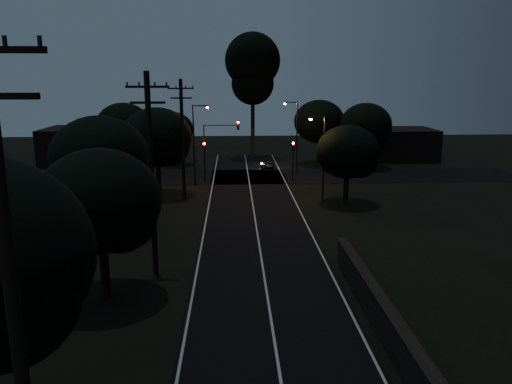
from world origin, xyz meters
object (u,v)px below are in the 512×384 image
utility_pole_near (14,310)px  signal_left (204,154)px  signal_right (293,154)px  utility_pole_far (182,138)px  streetlight_a (196,139)px  tall_pine (253,68)px  car (268,166)px  streetlight_b (295,132)px  signal_mast (221,140)px  streetlight_c (322,154)px  utility_pole_mid (151,172)px

utility_pole_near → signal_left: (1.40, 41.99, -3.41)m
signal_right → utility_pole_far: bearing=-143.0°
signal_right → streetlight_a: (-9.91, -1.99, 1.80)m
tall_pine → signal_left: size_ratio=3.96×
streetlight_a → car: 11.32m
tall_pine → car: tall_pine is taller
streetlight_b → signal_mast: bearing=-154.0°
streetlight_c → streetlight_b: bearing=92.1°
utility_pole_near → streetlight_b: 47.40m
utility_pole_near → utility_pole_mid: utility_pole_near is taller
car → streetlight_b: bearing=155.2°
utility_pole_mid → utility_pole_far: bearing=90.0°
utility_pole_mid → streetlight_a: size_ratio=1.38×
signal_mast → streetlight_c: streetlight_c is taller
utility_pole_near → signal_mast: utility_pole_near is taller
utility_pole_mid → tall_pine: 41.05m
utility_pole_mid → streetlight_c: utility_pole_mid is taller
streetlight_a → utility_pole_mid: bearing=-91.7°
utility_pole_near → utility_pole_far: 34.01m
signal_mast → streetlight_b: bearing=26.0°
utility_pole_far → streetlight_a: size_ratio=1.31×
utility_pole_far → signal_left: (1.40, 7.99, -2.65)m
signal_left → streetlight_c: bearing=-43.8°
utility_pole_near → signal_mast: (3.09, 41.99, -1.91)m
tall_pine → signal_right: size_ratio=3.96×
signal_left → signal_right: same height
tall_pine → signal_right: tall_pine is taller
utility_pole_near → signal_left: utility_pole_near is taller
streetlight_a → signal_right: bearing=11.3°
signal_mast → signal_left: bearing=-179.9°
utility_pole_far → tall_pine: tall_pine is taller
streetlight_a → car: streetlight_a is taller
utility_pole_far → signal_right: 13.53m
signal_left → streetlight_a: bearing=-109.6°
streetlight_c → signal_right: bearing=97.0°
signal_mast → streetlight_a: streetlight_a is taller
utility_pole_near → signal_mast: size_ratio=1.92×
utility_pole_near → car: 48.30m
utility_pole_mid → streetlight_b: utility_pole_mid is taller
car → utility_pole_mid: bearing=72.6°
streetlight_b → streetlight_c: size_ratio=1.07×
utility_pole_mid → streetlight_c: bearing=51.7°
signal_left → streetlight_b: (9.91, 4.01, 1.80)m
utility_pole_mid → utility_pole_far: (0.00, 17.00, -0.25)m
utility_pole_far → signal_left: size_ratio=2.56×
tall_pine → signal_mast: bearing=-104.6°
tall_pine → utility_pole_near: bearing=-97.0°
signal_mast → streetlight_c: 13.28m
signal_left → car: signal_left is taller
streetlight_a → signal_left: bearing=70.4°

